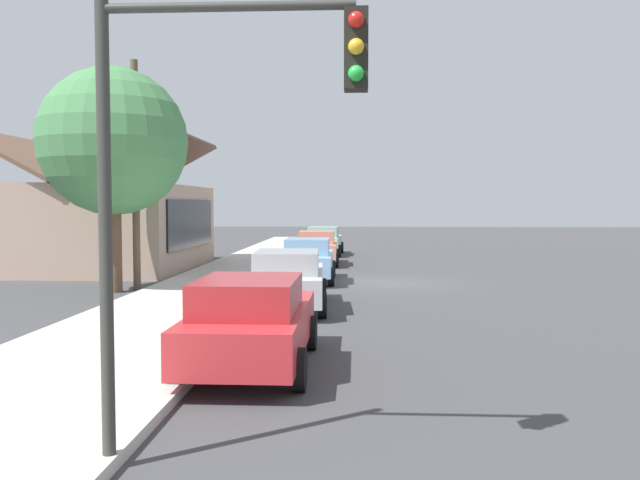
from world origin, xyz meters
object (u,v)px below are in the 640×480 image
Objects in this scene: car_skyblue at (308,259)px; fire_hydrant_red at (281,258)px; car_cherry at (252,321)px; traffic_light_main at (205,137)px; utility_pole_wooden at (135,170)px; car_seafoam at (324,240)px; shade_tree at (113,142)px; car_coral at (317,247)px; car_silver at (288,279)px.

car_skyblue is 4.49m from fire_hydrant_red.
car_cherry is 0.88× the size of traffic_light_main.
car_skyblue is 6.79m from utility_pole_wooden.
shade_tree is at bearing 161.10° from car_seafoam.
shade_tree is at bearing 24.06° from traffic_light_main.
traffic_light_main reaches higher than car_seafoam.
car_seafoam is at bearing -19.63° from utility_pole_wooden.
traffic_light_main is (-29.66, -0.22, 2.68)m from car_seafoam.
utility_pole_wooden is 10.56× the size of fire_hydrant_red.
car_cherry is 0.64× the size of shade_tree.
car_coral is at bearing -29.49° from fire_hydrant_red.
car_skyblue is at bearing 0.62° from traffic_light_main.
car_cherry is 1.02× the size of car_skyblue.
car_cherry is at bearing -147.96° from shade_tree.
car_skyblue is 0.93× the size of car_seafoam.
car_seafoam is (5.99, -0.03, 0.00)m from car_coral.
car_coral is at bearing -30.30° from utility_pole_wooden.
car_seafoam is at bearing -20.43° from shade_tree.
traffic_light_main is at bearing -158.57° from utility_pole_wooden.
car_skyblue and car_seafoam have the same top height.
car_cherry is 12.65m from car_skyblue.
car_skyblue is (12.65, -0.04, -0.00)m from car_cherry.
traffic_light_main is at bearing -155.94° from shade_tree.
car_seafoam is (25.36, -0.00, 0.00)m from car_cherry.
utility_pole_wooden is at bearing -36.46° from shade_tree.
shade_tree is at bearing 148.86° from fire_hydrant_red.
car_silver and car_seafoam have the same top height.
car_cherry is at bearing 177.54° from car_silver.
car_coral is 0.62× the size of shade_tree.
car_cherry is at bearing 178.95° from car_coral.
car_skyblue is 12.71m from car_seafoam.
utility_pole_wooden is at bearing 148.57° from car_coral.
fire_hydrant_red is (7.42, -4.49, -4.29)m from shade_tree.
car_skyblue is at bearing -3.61° from car_silver.
car_silver is at bearing -172.47° from fire_hydrant_red.
fire_hydrant_red is at bearing -31.14° from shade_tree.
car_skyblue is at bearing 179.46° from car_coral.
fire_hydrant_red is (-8.48, 1.44, -0.32)m from car_seafoam.
shade_tree reaches higher than car_coral.
car_cherry is 11.85m from shade_tree.
car_coral is at bearing -2.91° from car_silver.
car_skyblue is 0.86× the size of traffic_light_main.
car_skyblue is at bearing -65.18° from utility_pole_wooden.
utility_pole_wooden reaches higher than car_coral.
utility_pole_wooden is (0.66, -0.49, -0.86)m from shade_tree.
shade_tree is (-15.90, 5.92, 3.97)m from car_seafoam.
car_coral is 23.83m from traffic_light_main.
utility_pole_wooden is (-9.25, 5.41, 3.11)m from car_coral.
car_skyblue is 1.01× the size of car_coral.
traffic_light_main is (-4.30, -0.22, 2.68)m from car_cherry.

